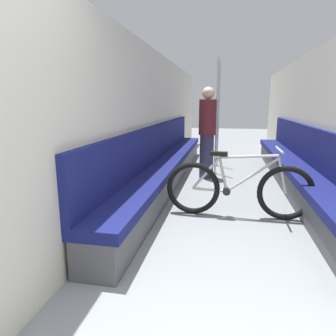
{
  "coord_description": "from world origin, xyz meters",
  "views": [
    {
      "loc": [
        -0.06,
        -1.06,
        1.32
      ],
      "look_at": [
        -0.92,
        3.3,
        0.35
      ],
      "focal_mm": 32.0,
      "sensor_mm": 36.0,
      "label": 1
    }
  ],
  "objects_px": {
    "bench_seat_row_right": "(297,170)",
    "grab_pole_near": "(217,119)",
    "grab_pole_far": "(218,117)",
    "bench_seat_row_left": "(166,165)",
    "bicycle": "(238,189)",
    "passenger_standing": "(207,132)"
  },
  "relations": [
    {
      "from": "bench_seat_row_right",
      "to": "grab_pole_near",
      "type": "distance_m",
      "value": 1.69
    },
    {
      "from": "grab_pole_near",
      "to": "grab_pole_far",
      "type": "relative_size",
      "value": 1.0
    },
    {
      "from": "bench_seat_row_left",
      "to": "grab_pole_far",
      "type": "height_order",
      "value": "grab_pole_far"
    },
    {
      "from": "bicycle",
      "to": "grab_pole_near",
      "type": "distance_m",
      "value": 2.31
    },
    {
      "from": "bench_seat_row_right",
      "to": "grab_pole_near",
      "type": "height_order",
      "value": "grab_pole_near"
    },
    {
      "from": "bicycle",
      "to": "grab_pole_near",
      "type": "bearing_deg",
      "value": 113.48
    },
    {
      "from": "bench_seat_row_right",
      "to": "bicycle",
      "type": "height_order",
      "value": "bench_seat_row_right"
    },
    {
      "from": "bench_seat_row_right",
      "to": "passenger_standing",
      "type": "bearing_deg",
      "value": 160.99
    },
    {
      "from": "bench_seat_row_left",
      "to": "grab_pole_near",
      "type": "xyz_separation_m",
      "value": [
        0.78,
        0.83,
        0.72
      ]
    },
    {
      "from": "grab_pole_near",
      "to": "bicycle",
      "type": "bearing_deg",
      "value": -80.97
    },
    {
      "from": "grab_pole_near",
      "to": "passenger_standing",
      "type": "bearing_deg",
      "value": -113.3
    },
    {
      "from": "grab_pole_far",
      "to": "passenger_standing",
      "type": "height_order",
      "value": "grab_pole_far"
    },
    {
      "from": "bench_seat_row_left",
      "to": "bicycle",
      "type": "bearing_deg",
      "value": -50.39
    },
    {
      "from": "bench_seat_row_left",
      "to": "grab_pole_near",
      "type": "height_order",
      "value": "grab_pole_near"
    },
    {
      "from": "bench_seat_row_right",
      "to": "grab_pole_far",
      "type": "distance_m",
      "value": 2.13
    },
    {
      "from": "grab_pole_far",
      "to": "bench_seat_row_left",
      "type": "bearing_deg",
      "value": -116.9
    },
    {
      "from": "bench_seat_row_right",
      "to": "grab_pole_far",
      "type": "height_order",
      "value": "grab_pole_far"
    },
    {
      "from": "bench_seat_row_right",
      "to": "passenger_standing",
      "type": "xyz_separation_m",
      "value": [
        -1.43,
        0.49,
        0.51
      ]
    },
    {
      "from": "bench_seat_row_right",
      "to": "passenger_standing",
      "type": "height_order",
      "value": "passenger_standing"
    },
    {
      "from": "bicycle",
      "to": "grab_pole_near",
      "type": "height_order",
      "value": "grab_pole_near"
    },
    {
      "from": "bicycle",
      "to": "bench_seat_row_left",
      "type": "bearing_deg",
      "value": 144.06
    },
    {
      "from": "bench_seat_row_left",
      "to": "bench_seat_row_right",
      "type": "relative_size",
      "value": 1.0
    }
  ]
}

